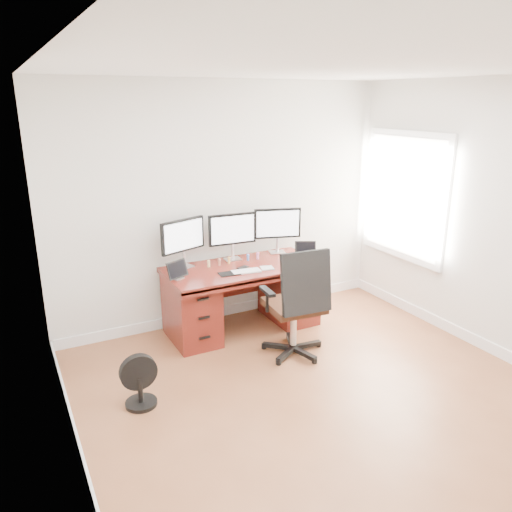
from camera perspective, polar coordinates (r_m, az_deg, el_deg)
name	(u,v)px	position (r m, az deg, el deg)	size (l,w,h in m)	color
ground	(340,414)	(4.39, 9.55, -17.33)	(4.50, 4.50, 0.00)	brown
back_wall	(225,205)	(5.66, -3.53, 5.90)	(4.00, 0.10, 2.70)	silver
right_wall	(512,225)	(5.29, 27.23, 3.16)	(0.10, 4.50, 2.70)	silver
desk	(242,295)	(5.57, -1.58, -4.47)	(1.70, 0.80, 0.75)	#5D1912
office_chair	(296,321)	(5.03, 4.60, -7.38)	(0.67, 0.66, 1.14)	black
floor_fan	(140,382)	(4.42, -13.16, -13.80)	(0.32, 0.27, 0.46)	black
monitor_left	(183,237)	(5.35, -8.35, 2.15)	(0.53, 0.21, 0.53)	silver
monitor_center	(232,231)	(5.56, -2.72, 2.90)	(0.55, 0.15, 0.53)	silver
monitor_right	(277,225)	(5.82, 2.47, 3.57)	(0.54, 0.20, 0.53)	silver
tablet_left	(178,271)	(5.08, -8.95, -1.68)	(0.25, 0.15, 0.19)	silver
tablet_right	(306,250)	(5.73, 5.71, 0.65)	(0.24, 0.17, 0.19)	silver
keyboard	(246,271)	(5.25, -1.12, -1.74)	(0.30, 0.13, 0.01)	white
trackpad	(267,268)	(5.35, 1.27, -1.37)	(0.13, 0.13, 0.01)	#BABCC1
drawing_tablet	(229,274)	(5.19, -3.06, -2.03)	(0.21, 0.14, 0.01)	black
phone	(243,267)	(5.37, -1.51, -1.32)	(0.13, 0.06, 0.01)	black
figurine_yellow	(209,263)	(5.41, -5.42, -0.80)	(0.03, 0.03, 0.08)	#D9BA74
figurine_brown	(219,261)	(5.46, -4.23, -0.62)	(0.03, 0.03, 0.08)	#915646
figurine_orange	(229,260)	(5.50, -3.11, -0.44)	(0.03, 0.03, 0.08)	#FABD55
figurine_blue	(248,257)	(5.60, -0.93, -0.10)	(0.03, 0.03, 0.08)	#5B80DF
figurine_pink	(258,255)	(5.65, 0.20, 0.08)	(0.03, 0.03, 0.08)	#E984C8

